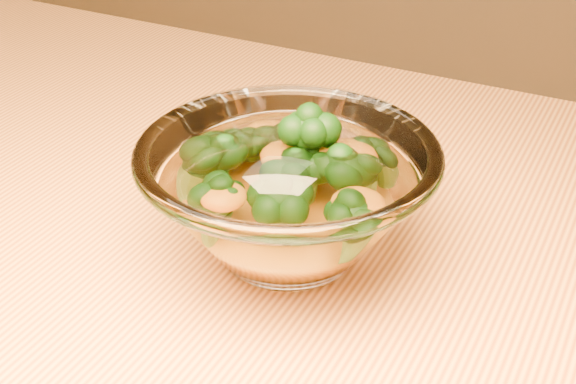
# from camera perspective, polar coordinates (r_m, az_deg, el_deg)

# --- Properties ---
(table) EXTENTS (1.20, 0.80, 0.75)m
(table) POSITION_cam_1_polar(r_m,az_deg,el_deg) (0.61, -11.05, -12.46)
(table) COLOR #CE883D
(table) RESTS_ON ground
(glass_bowl) EXTENTS (0.19, 0.19, 0.09)m
(glass_bowl) POSITION_cam_1_polar(r_m,az_deg,el_deg) (0.52, 0.00, -0.40)
(glass_bowl) COLOR white
(glass_bowl) RESTS_ON table
(cheese_sauce) EXTENTS (0.10, 0.10, 0.03)m
(cheese_sauce) POSITION_cam_1_polar(r_m,az_deg,el_deg) (0.53, 0.00, -2.08)
(cheese_sauce) COLOR orange
(cheese_sauce) RESTS_ON glass_bowl
(broccoli_heap) EXTENTS (0.14, 0.11, 0.08)m
(broccoli_heap) POSITION_cam_1_polar(r_m,az_deg,el_deg) (0.52, 0.16, 1.09)
(broccoli_heap) COLOR black
(broccoli_heap) RESTS_ON cheese_sauce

